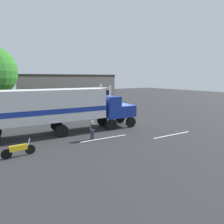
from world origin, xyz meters
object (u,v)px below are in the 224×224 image
at_px(person_bystander, 92,129).
at_px(motorcycle, 19,150).
at_px(parked_bus, 80,96).
at_px(semi_truck, 59,107).

height_order(person_bystander, motorcycle, person_bystander).
bearing_deg(parked_bus, semi_truck, -119.91).
bearing_deg(motorcycle, parked_bus, 55.82).
height_order(semi_truck, parked_bus, semi_truck).
relative_size(semi_truck, parked_bus, 1.30).
relative_size(semi_truck, person_bystander, 8.78).
xyz_separation_m(semi_truck, person_bystander, (1.74, -3.18, -1.63)).
distance_m(semi_truck, motorcycle, 5.92).
bearing_deg(parked_bus, person_bystander, -110.09).
xyz_separation_m(person_bystander, parked_bus, (6.21, 17.00, 1.17)).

